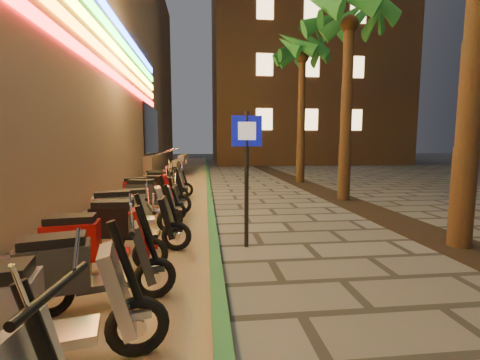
{
  "coord_description": "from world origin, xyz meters",
  "views": [
    {
      "loc": [
        -1.04,
        -3.28,
        1.88
      ],
      "look_at": [
        -0.38,
        2.8,
        1.2
      ],
      "focal_mm": 24.0,
      "sensor_mm": 36.0,
      "label": 1
    }
  ],
  "objects": [
    {
      "name": "scooter_8",
      "position": [
        -2.47,
        4.38,
        0.48
      ],
      "size": [
        1.56,
        0.71,
        1.09
      ],
      "rotation": [
        0.0,
        0.0,
        0.21
      ],
      "color": "black",
      "rests_on": "ground"
    },
    {
      "name": "scooter_3",
      "position": [
        -2.47,
        -0.71,
        0.55
      ],
      "size": [
        1.78,
        0.84,
        1.25
      ],
      "rotation": [
        0.0,
        0.0,
        0.23
      ],
      "color": "black",
      "rests_on": "ground"
    },
    {
      "name": "scooter_6",
      "position": [
        -2.36,
        2.34,
        0.52
      ],
      "size": [
        1.69,
        0.59,
        1.19
      ],
      "rotation": [
        0.0,
        0.0,
        -0.02
      ],
      "color": "black",
      "rests_on": "ground"
    },
    {
      "name": "ground",
      "position": [
        0.0,
        0.0,
        0.0
      ],
      "size": [
        120.0,
        120.0,
        0.0
      ],
      "primitive_type": "plane",
      "color": "#474442",
      "rests_on": "ground"
    },
    {
      "name": "palm_d",
      "position": [
        3.6,
        12.0,
        5.94
      ],
      "size": [
        2.97,
        3.02,
        7.16
      ],
      "color": "#472D19",
      "rests_on": "ground"
    },
    {
      "name": "parking_strip",
      "position": [
        -2.6,
        10.0,
        0.01
      ],
      "size": [
        3.4,
        60.0,
        0.01
      ],
      "primitive_type": "cube",
      "color": "#8C7251",
      "rests_on": "ground"
    },
    {
      "name": "apartment_block",
      "position": [
        9.0,
        32.0,
        12.5
      ],
      "size": [
        18.0,
        16.06,
        25.0
      ],
      "color": "brown",
      "rests_on": "ground"
    },
    {
      "name": "scooter_13",
      "position": [
        -2.73,
        9.31,
        0.5
      ],
      "size": [
        1.64,
        0.67,
        1.15
      ],
      "rotation": [
        0.0,
        0.0,
        0.15
      ],
      "color": "black",
      "rests_on": "ground"
    },
    {
      "name": "scooter_4",
      "position": [
        -2.43,
        0.34,
        0.51
      ],
      "size": [
        1.66,
        0.86,
        1.18
      ],
      "rotation": [
        0.0,
        0.0,
        0.29
      ],
      "color": "black",
      "rests_on": "ground"
    },
    {
      "name": "palm_c",
      "position": [
        3.6,
        7.0,
        5.73
      ],
      "size": [
        2.97,
        3.02,
        6.91
      ],
      "color": "#472D19",
      "rests_on": "ground"
    },
    {
      "name": "scooter_9",
      "position": [
        -2.5,
        5.48,
        0.53
      ],
      "size": [
        1.74,
        0.67,
        1.22
      ],
      "rotation": [
        0.0,
        0.0,
        -0.12
      ],
      "color": "black",
      "rests_on": "ground"
    },
    {
      "name": "scooter_10",
      "position": [
        -2.81,
        6.33,
        0.52
      ],
      "size": [
        1.68,
        0.88,
        1.19
      ],
      "rotation": [
        0.0,
        0.0,
        0.29
      ],
      "color": "black",
      "rests_on": "ground"
    },
    {
      "name": "scooter_12",
      "position": [
        -2.51,
        8.35,
        0.51
      ],
      "size": [
        1.67,
        0.65,
        1.17
      ],
      "rotation": [
        0.0,
        0.0,
        -0.12
      ],
      "color": "black",
      "rests_on": "ground"
    },
    {
      "name": "scooter_5",
      "position": [
        -2.65,
        1.33,
        0.51
      ],
      "size": [
        1.68,
        0.68,
        1.18
      ],
      "rotation": [
        0.0,
        0.0,
        0.14
      ],
      "color": "black",
      "rests_on": "ground"
    },
    {
      "name": "green_curb",
      "position": [
        -0.9,
        10.0,
        0.05
      ],
      "size": [
        0.18,
        60.0,
        0.1
      ],
      "primitive_type": "cube",
      "color": "#256232",
      "rests_on": "ground"
    },
    {
      "name": "scooter_7",
      "position": [
        -2.61,
        3.3,
        0.54
      ],
      "size": [
        1.77,
        0.84,
        1.25
      ],
      "rotation": [
        0.0,
        0.0,
        0.24
      ],
      "color": "black",
      "rests_on": "ground"
    },
    {
      "name": "planting_strip",
      "position": [
        3.6,
        5.0,
        0.01
      ],
      "size": [
        1.2,
        40.0,
        0.02
      ],
      "primitive_type": "cube",
      "color": "black",
      "rests_on": "ground"
    },
    {
      "name": "pedestrian_sign",
      "position": [
        -0.3,
        2.42,
        1.59
      ],
      "size": [
        0.54,
        0.1,
        2.46
      ],
      "rotation": [
        0.0,
        0.0,
        0.02
      ],
      "color": "black",
      "rests_on": "ground"
    },
    {
      "name": "scooter_11",
      "position": [
        -2.55,
        7.4,
        0.48
      ],
      "size": [
        1.57,
        0.75,
        1.11
      ],
      "rotation": [
        0.0,
        0.0,
        -0.24
      ],
      "color": "black",
      "rests_on": "ground"
    }
  ]
}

